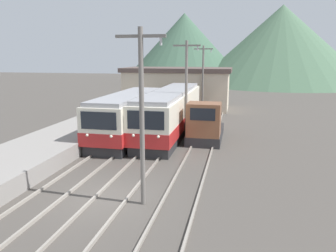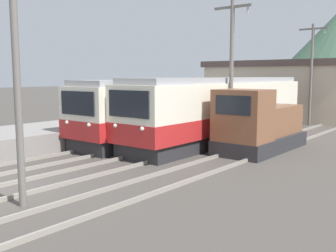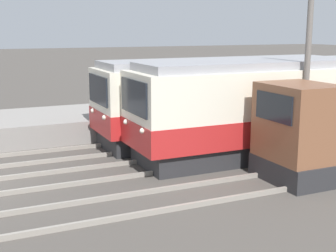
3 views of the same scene
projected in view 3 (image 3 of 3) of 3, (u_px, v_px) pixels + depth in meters
The scene contains 3 objects.
commuter_train_left at pixel (224, 102), 19.73m from camera, with size 2.84×11.01×3.39m.
commuter_train_center at pixel (314, 107), 18.19m from camera, with size 2.84×15.02×3.50m.
catenary_mast_mid at pixel (308, 49), 15.66m from camera, with size 2.00×0.20×7.24m.
Camera 3 is at (14.19, 0.43, 4.61)m, focal length 50.00 mm.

